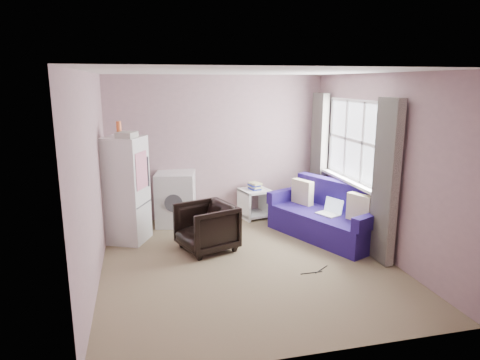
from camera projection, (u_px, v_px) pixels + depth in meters
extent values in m
cube|color=#877658|center=(247.00, 262.00, 5.80)|extent=(3.80, 4.20, 0.02)
cube|color=silver|center=(247.00, 71.00, 5.24)|extent=(3.80, 4.20, 0.02)
cube|color=#A48288|center=(217.00, 148.00, 7.52)|extent=(3.80, 0.02, 2.50)
cube|color=#A48288|center=(310.00, 223.00, 3.52)|extent=(3.80, 0.02, 2.50)
cube|color=#A48288|center=(92.00, 179.00, 5.09)|extent=(0.02, 4.20, 2.50)
cube|color=#A48288|center=(380.00, 165.00, 5.95)|extent=(0.02, 4.20, 2.50)
cube|color=white|center=(355.00, 141.00, 6.55)|extent=(0.01, 1.60, 1.20)
imported|color=black|center=(206.00, 225.00, 6.14)|extent=(0.89, 0.92, 0.75)
cube|color=silver|center=(126.00, 190.00, 6.40)|extent=(0.73, 0.73, 1.60)
cube|color=#494950|center=(144.00, 204.00, 6.39)|extent=(0.22, 0.47, 0.02)
cube|color=#494950|center=(148.00, 172.00, 6.48)|extent=(0.03, 0.03, 0.46)
cube|color=white|center=(142.00, 170.00, 6.25)|extent=(0.16, 0.35, 0.55)
cylinder|color=orange|center=(119.00, 129.00, 6.25)|extent=(0.10, 0.10, 0.22)
cube|color=#B1B0A7|center=(127.00, 135.00, 6.10)|extent=(0.33, 0.35, 0.08)
cube|color=silver|center=(176.00, 198.00, 7.26)|extent=(0.75, 0.75, 0.90)
cube|color=#494950|center=(175.00, 175.00, 7.14)|extent=(0.70, 0.68, 0.05)
cylinder|color=#494950|center=(174.00, 203.00, 6.94)|extent=(0.29, 0.08, 0.30)
cube|color=white|center=(255.00, 191.00, 7.59)|extent=(0.56, 0.56, 0.04)
cube|color=white|center=(254.00, 214.00, 7.68)|extent=(0.56, 0.56, 0.04)
cube|color=white|center=(244.00, 205.00, 7.55)|extent=(0.15, 0.47, 0.52)
cube|color=white|center=(265.00, 202.00, 7.73)|extent=(0.15, 0.47, 0.52)
cube|color=#24319A|center=(255.00, 189.00, 7.58)|extent=(0.20, 0.26, 0.03)
cube|color=beige|center=(255.00, 187.00, 7.58)|extent=(0.22, 0.27, 0.03)
cube|color=#24319A|center=(254.00, 185.00, 7.57)|extent=(0.19, 0.25, 0.03)
cube|color=beige|center=(255.00, 183.00, 7.56)|extent=(0.22, 0.27, 0.03)
cube|color=navy|center=(326.00, 224.00, 6.69)|extent=(1.50, 1.99, 0.40)
cube|color=navy|center=(341.00, 195.00, 6.80)|extent=(0.89, 1.72, 0.44)
cube|color=navy|center=(374.00, 220.00, 5.95)|extent=(0.83, 0.47, 0.20)
cube|color=navy|center=(288.00, 195.00, 7.30)|extent=(0.83, 0.47, 0.20)
cube|color=#FEF6C0|center=(360.00, 208.00, 6.18)|extent=(0.27, 0.41, 0.40)
cube|color=#FEF6C0|center=(302.00, 192.00, 7.08)|extent=(0.27, 0.41, 0.40)
cube|color=white|center=(328.00, 214.00, 6.52)|extent=(0.34, 0.39, 0.02)
cube|color=silver|center=(334.00, 206.00, 6.57)|extent=(0.19, 0.33, 0.22)
cube|color=white|center=(349.00, 181.00, 6.68)|extent=(0.14, 1.70, 0.04)
cube|color=white|center=(352.00, 179.00, 6.68)|extent=(0.02, 1.68, 0.05)
cube|color=white|center=(354.00, 141.00, 6.55)|extent=(0.02, 1.68, 0.05)
cube|color=white|center=(356.00, 101.00, 6.42)|extent=(0.02, 1.68, 0.05)
cube|color=white|center=(382.00, 148.00, 5.79)|extent=(0.02, 0.05, 1.20)
cube|color=white|center=(363.00, 143.00, 6.30)|extent=(0.02, 0.05, 1.20)
cube|color=white|center=(346.00, 138.00, 6.80)|extent=(0.02, 0.05, 1.20)
cube|color=white|center=(331.00, 135.00, 7.31)|extent=(0.02, 0.05, 1.20)
cube|color=beige|center=(386.00, 182.00, 5.60)|extent=(0.12, 0.46, 2.18)
cube|color=beige|center=(319.00, 155.00, 7.64)|extent=(0.12, 0.46, 2.18)
cylinder|color=black|center=(321.00, 269.00, 5.55)|extent=(0.25, 0.19, 0.01)
cylinder|color=black|center=(311.00, 273.00, 5.45)|extent=(0.30, 0.02, 0.01)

